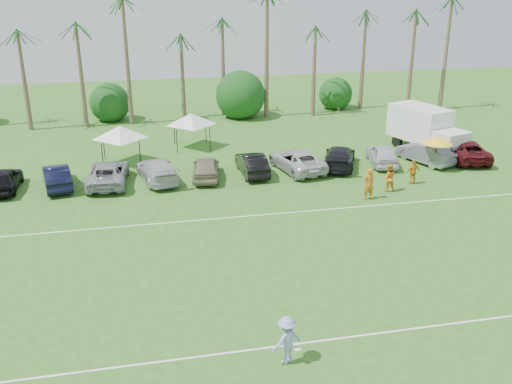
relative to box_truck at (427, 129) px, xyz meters
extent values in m
cube|color=white|center=(-17.81, -21.50, -1.76)|extent=(80.00, 0.10, 0.01)
cube|color=white|center=(-17.81, -9.50, -1.76)|extent=(80.00, 0.10, 0.01)
cone|color=brown|center=(-29.81, 14.50, 3.23)|extent=(0.44, 0.44, 10.00)
cone|color=brown|center=(-25.81, 14.50, 3.73)|extent=(0.44, 0.44, 11.00)
cone|color=brown|center=(-21.81, 14.50, 2.23)|extent=(0.44, 0.44, 8.00)
cone|color=brown|center=(-17.81, 14.50, 2.73)|extent=(0.44, 0.44, 9.00)
cone|color=brown|center=(-13.81, 14.50, 3.23)|extent=(0.44, 0.44, 10.00)
cone|color=brown|center=(-9.81, 14.50, 3.73)|extent=(0.44, 0.44, 11.00)
cone|color=brown|center=(-4.81, 14.50, 2.23)|extent=(0.44, 0.44, 8.00)
cone|color=brown|center=(0.19, 14.50, 2.73)|extent=(0.44, 0.44, 9.00)
cone|color=brown|center=(5.19, 14.50, 3.23)|extent=(0.44, 0.44, 10.00)
cone|color=brown|center=(9.19, 14.50, 3.73)|extent=(0.44, 0.44, 11.00)
cylinder|color=brown|center=(-23.81, 15.50, -1.07)|extent=(0.30, 0.30, 1.40)
sphere|color=#124016|center=(-23.81, 15.50, 0.03)|extent=(4.00, 4.00, 4.00)
cylinder|color=brown|center=(-11.81, 15.50, -1.07)|extent=(0.30, 0.30, 1.40)
sphere|color=#124016|center=(-11.81, 15.50, 0.03)|extent=(4.00, 4.00, 4.00)
cylinder|color=brown|center=(-1.81, 15.50, -1.07)|extent=(0.30, 0.30, 1.40)
sphere|color=#124016|center=(-1.81, 15.50, 0.03)|extent=(4.00, 4.00, 4.00)
imported|color=orange|center=(-8.12, -8.42, -0.79)|extent=(0.77, 0.56, 1.96)
imported|color=orange|center=(-6.38, -7.42, -0.88)|extent=(0.94, 0.78, 1.78)
imported|color=orange|center=(-4.25, -6.52, -0.96)|extent=(1.00, 0.54, 1.63)
cube|color=white|center=(-0.25, 0.77, 0.29)|extent=(3.80, 5.16, 2.51)
cube|color=white|center=(0.73, -2.29, -0.72)|extent=(2.75, 2.43, 2.11)
cube|color=black|center=(0.96, -3.01, -1.02)|extent=(2.29, 0.99, 1.00)
cube|color=#E5590C|center=(0.96, 1.15, -0.17)|extent=(0.51, 1.53, 0.90)
cylinder|color=black|center=(-0.28, -2.41, -1.32)|extent=(0.56, 0.95, 0.90)
cylinder|color=black|center=(1.63, -1.79, -1.32)|extent=(0.56, 0.95, 0.90)
cylinder|color=black|center=(-1.57, 1.61, -1.32)|extent=(0.56, 0.95, 0.90)
cylinder|color=black|center=(0.34, 2.22, -1.32)|extent=(0.56, 0.95, 0.90)
cylinder|color=black|center=(-23.97, 0.57, -0.86)|extent=(0.06, 0.06, 1.83)
cylinder|color=black|center=(-21.42, 0.57, -0.86)|extent=(0.06, 0.06, 1.83)
cylinder|color=black|center=(-23.97, 3.11, -0.86)|extent=(0.06, 0.06, 1.83)
cylinder|color=black|center=(-21.42, 3.11, -0.86)|extent=(0.06, 0.06, 1.83)
pyramid|color=white|center=(-22.70, 1.84, 0.97)|extent=(3.95, 3.95, 0.91)
cylinder|color=black|center=(-18.63, 3.48, -0.86)|extent=(0.06, 0.06, 1.81)
cylinder|color=black|center=(-16.11, 3.48, -0.86)|extent=(0.06, 0.06, 1.81)
cylinder|color=black|center=(-18.63, 6.00, -0.86)|extent=(0.06, 0.06, 1.81)
cylinder|color=black|center=(-16.11, 6.00, -0.86)|extent=(0.06, 0.06, 1.81)
pyramid|color=white|center=(-17.37, 4.74, 0.95)|extent=(3.92, 3.92, 0.91)
cylinder|color=black|center=(-1.50, -4.22, -0.69)|extent=(0.05, 0.05, 2.16)
cone|color=yellow|center=(-1.50, -4.22, 0.39)|extent=(2.16, 2.16, 0.49)
imported|color=#989FD7|center=(-16.89, -22.40, -0.86)|extent=(1.34, 1.06, 1.82)
cylinder|color=white|center=(-16.55, -22.61, -1.13)|extent=(0.27, 0.27, 0.03)
imported|color=black|center=(-29.88, -2.35, -1.03)|extent=(1.81, 4.35, 1.47)
imported|color=black|center=(-26.71, -2.42, -1.03)|extent=(2.44, 4.69, 1.47)
imported|color=#999B9F|center=(-23.54, -2.48, -1.03)|extent=(2.79, 5.45, 1.47)
imported|color=silver|center=(-20.38, -2.44, -1.03)|extent=(2.97, 5.37, 1.47)
imported|color=gray|center=(-17.21, -2.67, -1.03)|extent=(2.34, 4.53, 1.47)
imported|color=black|center=(-14.04, -2.45, -1.03)|extent=(1.66, 4.51, 1.47)
imported|color=silver|center=(-10.88, -2.34, -1.03)|extent=(3.46, 5.68, 1.47)
imported|color=black|center=(-7.71, -2.20, -1.03)|extent=(3.89, 5.48, 1.47)
imported|color=silver|center=(-4.54, -2.31, -1.03)|extent=(2.60, 4.59, 1.47)
imported|color=gray|center=(-1.38, -2.59, -1.03)|extent=(3.03, 4.73, 1.47)
imported|color=#531015|center=(1.79, -2.56, -1.03)|extent=(3.41, 5.67, 1.47)
camera|label=1|loc=(-21.35, -38.39, 10.99)|focal=40.00mm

